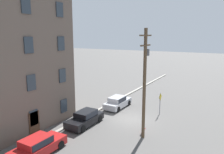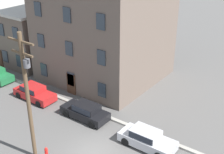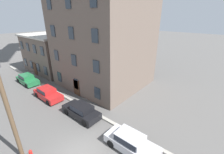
# 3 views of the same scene
# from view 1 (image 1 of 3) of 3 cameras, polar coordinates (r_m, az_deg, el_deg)

# --- Properties ---
(ground_plane) EXTENTS (200.00, 200.00, 0.00)m
(ground_plane) POSITION_cam_1_polar(r_m,az_deg,el_deg) (24.18, 4.84, -10.89)
(ground_plane) COLOR #565451
(kerb_strip) EXTENTS (56.00, 0.36, 0.16)m
(kerb_strip) POSITION_cam_1_polar(r_m,az_deg,el_deg) (26.24, -4.18, -8.91)
(kerb_strip) COLOR #9E998E
(kerb_strip) RESTS_ON ground_plane
(car_red) EXTENTS (4.40, 1.92, 1.43)m
(car_red) POSITION_cam_1_polar(r_m,az_deg,el_deg) (18.17, -18.80, -16.57)
(car_red) COLOR #B21E1E
(car_red) RESTS_ON ground_plane
(car_black) EXTENTS (4.40, 1.92, 1.43)m
(car_black) POSITION_cam_1_polar(r_m,az_deg,el_deg) (22.58, -7.01, -10.51)
(car_black) COLOR black
(car_black) RESTS_ON ground_plane
(car_silver) EXTENTS (4.40, 1.92, 1.43)m
(car_silver) POSITION_cam_1_polar(r_m,az_deg,el_deg) (27.49, 1.44, -6.48)
(car_silver) COLOR #B7B7BC
(car_silver) RESTS_ON ground_plane
(caution_sign) EXTENTS (0.92, 0.08, 2.53)m
(caution_sign) POSITION_cam_1_polar(r_m,az_deg,el_deg) (25.55, 12.48, -5.92)
(caution_sign) COLOR slate
(caution_sign) RESTS_ON ground_plane
(utility_pole) EXTENTS (2.40, 0.44, 9.53)m
(utility_pole) POSITION_cam_1_polar(r_m,az_deg,el_deg) (18.70, 8.55, -0.35)
(utility_pole) COLOR brown
(utility_pole) RESTS_ON ground_plane
(fire_hydrant) EXTENTS (0.24, 0.34, 0.96)m
(fire_hydrant) POSITION_cam_1_polar(r_m,az_deg,el_deg) (21.01, 8.13, -13.00)
(fire_hydrant) COLOR red
(fire_hydrant) RESTS_ON ground_plane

